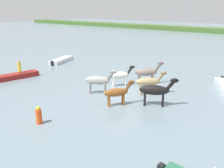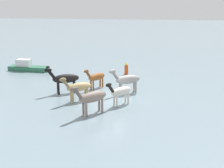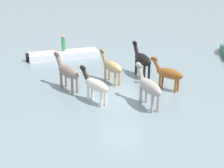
% 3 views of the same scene
% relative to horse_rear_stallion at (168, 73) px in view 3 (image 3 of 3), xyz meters
% --- Properties ---
extents(ground_plane, '(191.12, 191.12, 0.00)m').
position_rel_horse_rear_stallion_xyz_m(ground_plane, '(-1.42, 2.49, -0.97)').
color(ground_plane, gray).
extents(horse_rear_stallion, '(1.58, 2.05, 1.76)m').
position_rel_horse_rear_stallion_xyz_m(horse_rear_stallion, '(0.00, 0.00, 0.00)').
color(horse_rear_stallion, brown).
rests_on(horse_rear_stallion, ground_plane).
extents(horse_dark_mare, '(2.55, 1.62, 2.08)m').
position_rel_horse_rear_stallion_xyz_m(horse_dark_mare, '(2.15, 1.60, 0.18)').
color(horse_dark_mare, black).
rests_on(horse_dark_mare, ground_plane).
extents(horse_gray_outer, '(1.76, 1.99, 1.79)m').
position_rel_horse_rear_stallion_xyz_m(horse_gray_outer, '(-2.49, 3.77, 0.02)').
color(horse_gray_outer, silver).
rests_on(horse_gray_outer, ground_plane).
extents(horse_pinto_flank, '(2.45, 1.65, 2.02)m').
position_rel_horse_rear_stallion_xyz_m(horse_pinto_flank, '(-2.64, 1.03, 0.15)').
color(horse_pinto_flank, '#9E9993').
rests_on(horse_pinto_flank, ground_plane).
extents(horse_mid_herd, '(2.10, 1.87, 1.90)m').
position_rel_horse_rear_stallion_xyz_m(horse_mid_herd, '(0.61, 3.37, 0.08)').
color(horse_mid_herd, tan).
rests_on(horse_mid_herd, ground_plane).
extents(horse_dun_straggler, '(2.09, 2.17, 2.03)m').
position_rel_horse_rear_stallion_xyz_m(horse_dun_straggler, '(-0.89, 5.69, 0.15)').
color(horse_dun_straggler, gray).
rests_on(horse_dun_straggler, ground_plane).
extents(boat_launch_far, '(3.78, 5.50, 0.76)m').
position_rel_horse_rear_stallion_xyz_m(boat_launch_far, '(5.65, 7.87, -0.79)').
color(boat_launch_far, silver).
rests_on(boat_launch_far, ground_plane).
extents(person_spotter_bow, '(0.32, 0.32, 1.19)m').
position_rel_horse_rear_stallion_xyz_m(person_spotter_bow, '(5.85, 7.91, 0.19)').
color(person_spotter_bow, '#338C4C').
rests_on(person_spotter_bow, boat_launch_far).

